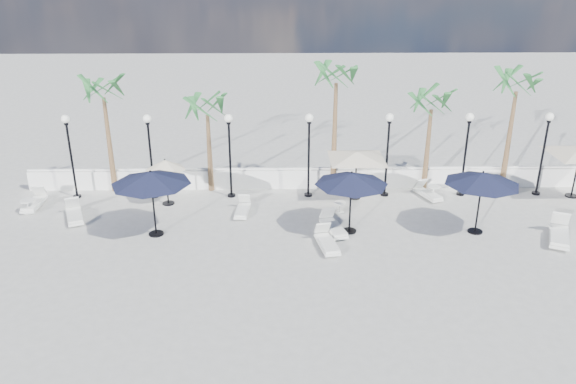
{
  "coord_description": "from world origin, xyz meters",
  "views": [
    {
      "loc": [
        -1.35,
        -17.15,
        9.89
      ],
      "look_at": [
        -0.98,
        3.31,
        1.5
      ],
      "focal_mm": 35.0,
      "sensor_mm": 36.0,
      "label": 1
    }
  ],
  "objects_px": {
    "parasol_navy_mid": "(351,179)",
    "parasol_cream_sq_a": "(357,152)",
    "lounger_3": "(327,242)",
    "lounger_4": "(428,193)",
    "lounger_5": "(333,226)",
    "parasol_navy_right": "(482,179)",
    "lounger_1": "(74,214)",
    "lounger_0": "(34,202)",
    "parasol_navy_left": "(151,178)",
    "lounger_2": "(243,209)",
    "lounger_6": "(559,234)",
    "parasol_cream_small": "(165,165)"
  },
  "relations": [
    {
      "from": "lounger_3",
      "to": "parasol_navy_left",
      "type": "xyz_separation_m",
      "value": [
        -6.6,
        1.21,
        2.14
      ]
    },
    {
      "from": "lounger_5",
      "to": "parasol_navy_right",
      "type": "bearing_deg",
      "value": -15.51
    },
    {
      "from": "lounger_5",
      "to": "parasol_cream_sq_a",
      "type": "distance_m",
      "value": 4.15
    },
    {
      "from": "lounger_6",
      "to": "parasol_cream_small",
      "type": "relative_size",
      "value": 1.05
    },
    {
      "from": "lounger_6",
      "to": "parasol_cream_sq_a",
      "type": "xyz_separation_m",
      "value": [
        -7.29,
        4.32,
        1.93
      ]
    },
    {
      "from": "lounger_4",
      "to": "lounger_1",
      "type": "bearing_deg",
      "value": 167.22
    },
    {
      "from": "lounger_4",
      "to": "lounger_3",
      "type": "bearing_deg",
      "value": -156.91
    },
    {
      "from": "lounger_0",
      "to": "lounger_3",
      "type": "distance_m",
      "value": 13.06
    },
    {
      "from": "lounger_4",
      "to": "parasol_navy_right",
      "type": "relative_size",
      "value": 0.6
    },
    {
      "from": "lounger_0",
      "to": "lounger_6",
      "type": "relative_size",
      "value": 0.84
    },
    {
      "from": "lounger_2",
      "to": "parasol_cream_sq_a",
      "type": "distance_m",
      "value": 5.61
    },
    {
      "from": "lounger_4",
      "to": "parasol_cream_sq_a",
      "type": "bearing_deg",
      "value": 159.69
    },
    {
      "from": "lounger_2",
      "to": "parasol_navy_mid",
      "type": "distance_m",
      "value": 5.1
    },
    {
      "from": "lounger_4",
      "to": "parasol_navy_left",
      "type": "distance_m",
      "value": 12.31
    },
    {
      "from": "lounger_3",
      "to": "lounger_0",
      "type": "bearing_deg",
      "value": 151.74
    },
    {
      "from": "lounger_6",
      "to": "parasol_cream_sq_a",
      "type": "bearing_deg",
      "value": 173.71
    },
    {
      "from": "lounger_1",
      "to": "parasol_navy_mid",
      "type": "xyz_separation_m",
      "value": [
        11.26,
        -1.33,
        2.0
      ]
    },
    {
      "from": "lounger_5",
      "to": "parasol_navy_right",
      "type": "height_order",
      "value": "parasol_navy_right"
    },
    {
      "from": "lounger_1",
      "to": "parasol_cream_sq_a",
      "type": "xyz_separation_m",
      "value": [
        11.92,
        2.08,
        1.96
      ]
    },
    {
      "from": "parasol_navy_left",
      "to": "parasol_navy_mid",
      "type": "relative_size",
      "value": 1.07
    },
    {
      "from": "lounger_2",
      "to": "lounger_4",
      "type": "bearing_deg",
      "value": 15.58
    },
    {
      "from": "lounger_6",
      "to": "parasol_cream_small",
      "type": "distance_m",
      "value": 16.14
    },
    {
      "from": "parasol_navy_mid",
      "to": "lounger_4",
      "type": "bearing_deg",
      "value": 40.7
    },
    {
      "from": "lounger_1",
      "to": "lounger_2",
      "type": "distance_m",
      "value": 6.95
    },
    {
      "from": "lounger_2",
      "to": "lounger_5",
      "type": "xyz_separation_m",
      "value": [
        3.69,
        -1.81,
        0.03
      ]
    },
    {
      "from": "lounger_3",
      "to": "parasol_navy_left",
      "type": "distance_m",
      "value": 7.05
    },
    {
      "from": "lounger_6",
      "to": "parasol_navy_right",
      "type": "distance_m",
      "value": 3.66
    },
    {
      "from": "lounger_3",
      "to": "parasol_navy_mid",
      "type": "relative_size",
      "value": 0.66
    },
    {
      "from": "lounger_5",
      "to": "parasol_cream_small",
      "type": "distance_m",
      "value": 7.77
    },
    {
      "from": "lounger_5",
      "to": "parasol_navy_mid",
      "type": "xyz_separation_m",
      "value": [
        0.63,
        0.01,
        2.0
      ]
    },
    {
      "from": "lounger_0",
      "to": "lounger_1",
      "type": "bearing_deg",
      "value": -33.82
    },
    {
      "from": "lounger_2",
      "to": "parasol_navy_mid",
      "type": "relative_size",
      "value": 0.58
    },
    {
      "from": "parasol_cream_sq_a",
      "to": "parasol_navy_mid",
      "type": "bearing_deg",
      "value": -101.02
    },
    {
      "from": "lounger_0",
      "to": "parasol_cream_small",
      "type": "distance_m",
      "value": 5.99
    },
    {
      "from": "lounger_5",
      "to": "lounger_1",
      "type": "bearing_deg",
      "value": 158.61
    },
    {
      "from": "lounger_3",
      "to": "lounger_1",
      "type": "bearing_deg",
      "value": 154.97
    },
    {
      "from": "lounger_3",
      "to": "lounger_6",
      "type": "relative_size",
      "value": 0.84
    },
    {
      "from": "parasol_navy_mid",
      "to": "lounger_3",
      "type": "bearing_deg",
      "value": -126.79
    },
    {
      "from": "lounger_1",
      "to": "parasol_navy_right",
      "type": "xyz_separation_m",
      "value": [
        16.24,
        -1.47,
        2.03
      ]
    },
    {
      "from": "parasol_navy_mid",
      "to": "parasol_cream_sq_a",
      "type": "bearing_deg",
      "value": 78.98
    },
    {
      "from": "lounger_1",
      "to": "lounger_2",
      "type": "xyz_separation_m",
      "value": [
        6.94,
        0.47,
        -0.03
      ]
    },
    {
      "from": "lounger_3",
      "to": "lounger_4",
      "type": "bearing_deg",
      "value": 33.21
    },
    {
      "from": "lounger_1",
      "to": "parasol_cream_sq_a",
      "type": "height_order",
      "value": "parasol_cream_sq_a"
    },
    {
      "from": "lounger_3",
      "to": "parasol_navy_right",
      "type": "distance_m",
      "value": 6.43
    },
    {
      "from": "lounger_1",
      "to": "lounger_6",
      "type": "xyz_separation_m",
      "value": [
        19.21,
        -2.24,
        0.04
      ]
    },
    {
      "from": "parasol_cream_sq_a",
      "to": "lounger_4",
      "type": "bearing_deg",
      "value": 0.29
    },
    {
      "from": "lounger_6",
      "to": "parasol_navy_mid",
      "type": "distance_m",
      "value": 8.24
    },
    {
      "from": "lounger_1",
      "to": "parasol_cream_small",
      "type": "bearing_deg",
      "value": 0.95
    },
    {
      "from": "lounger_2",
      "to": "parasol_navy_mid",
      "type": "xyz_separation_m",
      "value": [
        4.32,
        -1.8,
        2.03
      ]
    },
    {
      "from": "lounger_1",
      "to": "parasol_navy_right",
      "type": "height_order",
      "value": "parasol_navy_right"
    }
  ]
}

